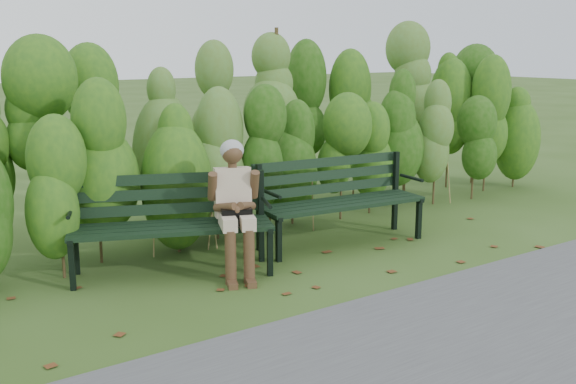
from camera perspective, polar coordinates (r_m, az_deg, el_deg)
ground at (r=6.91m, az=1.66°, el=-6.60°), size 80.00×80.00×0.00m
footpath at (r=5.42m, az=15.89°, el=-12.47°), size 60.00×2.50×0.01m
hedge_band at (r=8.17m, az=-6.06°, el=5.33°), size 11.04×1.67×2.42m
leaf_litter at (r=6.78m, az=2.56°, el=-6.95°), size 5.55×2.20×0.01m
bench_left at (r=6.79m, az=-9.89°, el=-2.03°), size 2.05×1.32×0.98m
bench_right at (r=7.74m, az=4.18°, el=-0.15°), size 2.01×0.85×0.98m
seated_woman at (r=6.61m, az=-4.55°, el=-0.60°), size 0.60×0.80×1.34m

